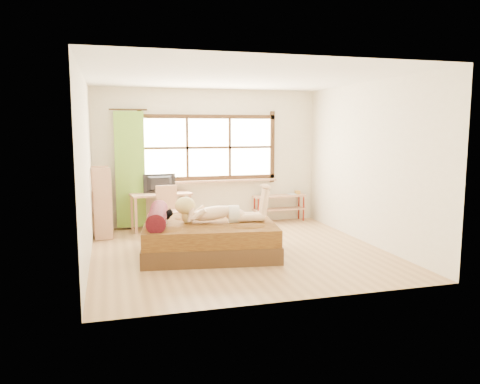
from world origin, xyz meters
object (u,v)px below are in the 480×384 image
object	(u,v)px
desk	(161,198)
bookshelf	(102,202)
kitten	(161,215)
bed	(206,237)
chair	(168,207)
pipe_shelf	(280,202)
woman	(219,203)

from	to	relation	value
desk	bookshelf	bearing A→B (deg)	-168.40
kitten	desk	xyz separation A→B (m)	(0.19, 1.87, -0.01)
desk	bed	bearing A→B (deg)	-83.83
bed	bookshelf	xyz separation A→B (m)	(-1.55, 1.59, 0.36)
chair	bookshelf	xyz separation A→B (m)	(-1.17, -0.00, 0.14)
desk	chair	size ratio (longest dim) A/B	1.34
pipe_shelf	bookshelf	world-z (taller)	bookshelf
woman	pipe_shelf	xyz separation A→B (m)	(1.79, 2.14, -0.39)
woman	desk	distance (m)	2.14
kitten	pipe_shelf	world-z (taller)	kitten
bed	chair	distance (m)	1.66
pipe_shelf	chair	bearing A→B (deg)	-171.78
bed	woman	distance (m)	0.57
kitten	pipe_shelf	distance (m)	3.33
bookshelf	woman	bearing A→B (deg)	-48.05
woman	kitten	world-z (taller)	woman
bed	pipe_shelf	xyz separation A→B (m)	(1.99, 2.09, 0.14)
bed	desk	xyz separation A→B (m)	(-0.48, 1.97, 0.34)
chair	pipe_shelf	bearing A→B (deg)	4.19
woman	pipe_shelf	size ratio (longest dim) A/B	1.24
chair	kitten	bearing A→B (deg)	-108.17
chair	bookshelf	size ratio (longest dim) A/B	0.71
bed	bookshelf	distance (m)	2.25
woman	chair	bearing A→B (deg)	117.53
bed	kitten	world-z (taller)	bed
pipe_shelf	desk	bearing A→B (deg)	179.37
pipe_shelf	woman	bearing A→B (deg)	-133.35
desk	chair	distance (m)	0.40
kitten	desk	world-z (taller)	kitten
kitten	woman	bearing A→B (deg)	-1.78
bed	chair	xyz separation A→B (m)	(-0.39, 1.60, 0.22)
pipe_shelf	bookshelf	bearing A→B (deg)	-175.51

